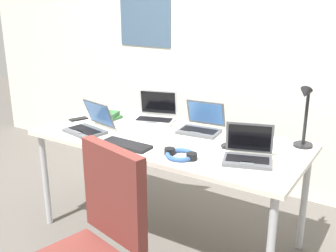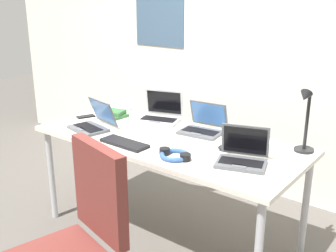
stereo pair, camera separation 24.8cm
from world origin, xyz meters
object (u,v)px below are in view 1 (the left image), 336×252
(headphones, at_px, (180,155))
(laptop_center, at_px, (201,126))
(laptop_front_left, at_px, (248,153))
(book_stack, at_px, (107,115))
(cell_phone, at_px, (78,119))
(laptop_far_corner, at_px, (155,115))
(desk_lamp, at_px, (305,117))
(laptop_front_right, at_px, (89,126))
(computer_mouse, at_px, (228,145))
(pill_bottle, at_px, (94,108))
(coffee_mug, at_px, (118,106))
(external_keyboard, at_px, (126,145))

(headphones, bearing_deg, laptop_center, 103.48)
(laptop_front_left, height_order, book_stack, laptop_front_left)
(cell_phone, xyz_separation_m, headphones, (1.03, -0.23, 0.01))
(laptop_far_corner, bearing_deg, desk_lamp, 0.50)
(desk_lamp, relative_size, laptop_front_right, 1.24)
(laptop_front_right, height_order, computer_mouse, laptop_front_right)
(headphones, height_order, pill_bottle, pill_bottle)
(cell_phone, bearing_deg, book_stack, 65.29)
(laptop_front_left, bearing_deg, headphones, -155.37)
(laptop_far_corner, xyz_separation_m, headphones, (0.52, -0.51, -0.03))
(pill_bottle, bearing_deg, coffee_mug, 45.32)
(headphones, height_order, coffee_mug, coffee_mug)
(laptop_front_left, bearing_deg, book_stack, 170.09)
(laptop_front_right, bearing_deg, laptop_far_corner, 60.96)
(laptop_center, relative_size, headphones, 1.39)
(desk_lamp, relative_size, headphones, 1.87)
(cell_phone, bearing_deg, pill_bottle, 118.42)
(cell_phone, bearing_deg, desk_lamp, 33.81)
(laptop_front_right, distance_m, laptop_front_left, 1.12)
(cell_phone, height_order, pill_bottle, pill_bottle)
(laptop_center, distance_m, computer_mouse, 0.34)
(external_keyboard, xyz_separation_m, pill_bottle, (-0.67, 0.46, 0.03))
(laptop_far_corner, height_order, pill_bottle, laptop_far_corner)
(computer_mouse, bearing_deg, external_keyboard, -118.92)
(headphones, bearing_deg, pill_bottle, 157.57)
(laptop_front_left, bearing_deg, desk_lamp, 60.20)
(external_keyboard, height_order, coffee_mug, coffee_mug)
(laptop_front_left, bearing_deg, laptop_far_corner, 157.83)
(computer_mouse, bearing_deg, pill_bottle, -155.45)
(laptop_far_corner, height_order, headphones, laptop_far_corner)
(coffee_mug, bearing_deg, laptop_front_right, -73.46)
(computer_mouse, height_order, coffee_mug, coffee_mug)
(computer_mouse, relative_size, cell_phone, 0.71)
(computer_mouse, bearing_deg, cell_phone, -145.88)
(laptop_front_left, distance_m, cell_phone, 1.38)
(laptop_center, height_order, book_stack, laptop_center)
(laptop_far_corner, distance_m, external_keyboard, 0.56)
(laptop_center, relative_size, pill_bottle, 3.78)
(desk_lamp, distance_m, laptop_center, 0.69)
(book_stack, bearing_deg, computer_mouse, -4.82)
(coffee_mug, bearing_deg, cell_phone, -108.57)
(pill_bottle, relative_size, coffee_mug, 0.70)
(external_keyboard, xyz_separation_m, coffee_mug, (-0.54, 0.59, 0.03))
(desk_lamp, distance_m, book_stack, 1.44)
(laptop_far_corner, distance_m, computer_mouse, 0.73)
(cell_phone, relative_size, headphones, 0.64)
(laptop_front_right, relative_size, laptop_far_corner, 0.91)
(laptop_front_right, relative_size, pill_bottle, 4.08)
(external_keyboard, bearing_deg, laptop_front_right, 167.92)
(laptop_front_left, distance_m, book_stack, 1.24)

